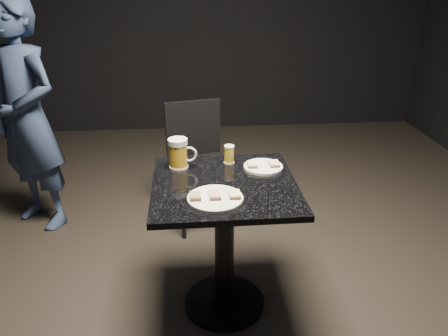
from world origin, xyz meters
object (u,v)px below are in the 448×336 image
Objects in this scene: table at (224,225)px; plate_large at (215,198)px; plate_small at (263,167)px; patron at (27,118)px; beer_tumbler at (229,154)px; beer_mug at (179,153)px; chair at (198,156)px.

plate_large is at bearing -108.56° from table.
plate_small is 1.69m from patron.
beer_tumbler is (0.10, 0.41, 0.04)m from plate_large.
chair is at bearing 81.25° from beer_mug.
plate_small reaches higher than table.
plate_small is at bearing 35.30° from table.
table is 0.86× the size of chair.
plate_large is 1.24× the size of plate_small.
beer_tumbler is 0.78m from chair.
table is 7.65× the size of beer_tumbler.
plate_large is 0.16× the size of patron.
beer_tumbler reaches higher than table.
plate_small is 0.36m from table.
chair is at bearing 96.26° from table.
chair is at bearing 102.10° from beer_tumbler.
beer_tumbler is at bearing 78.82° from table.
beer_tumbler is at bearing 153.13° from plate_small.
plate_small is at bearing -6.30° from beer_mug.
chair reaches higher than beer_tumbler.
beer_mug reaches higher than table.
plate_large is at bearing -104.28° from beer_tumbler.
beer_mug is 0.18× the size of chair.
table is (0.06, 0.17, -0.25)m from plate_large.
patron reaches higher than plate_large.
chair reaches higher than table.
beer_mug is at bearing 113.54° from plate_large.
plate_small is at bearing -67.90° from chair.
patron reaches higher than beer_tumbler.
beer_mug reaches higher than plate_small.
plate_small is 2.08× the size of beer_tumbler.
table is (-0.22, -0.15, -0.25)m from plate_small.
table is 0.44m from beer_mug.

